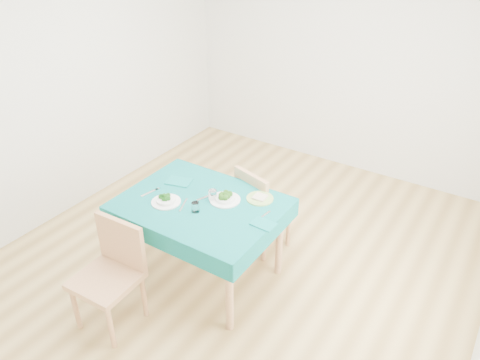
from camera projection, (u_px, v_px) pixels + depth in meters
The scene contains 16 objects.
room_shell at pixel (240, 125), 3.63m from camera, with size 4.02×4.52×2.73m.
table at pixel (202, 240), 3.95m from camera, with size 1.28×0.97×0.76m, color #096463.
chair_near at pixel (103, 267), 3.40m from camera, with size 0.44×0.48×1.10m, color tan.
chair_far at pixel (265, 201), 4.25m from camera, with size 0.40×0.44×1.00m, color tan.
bowl_near at pixel (166, 199), 3.74m from camera, with size 0.24×0.24×0.07m, color white, non-canonical shape.
bowl_far at pixel (225, 197), 3.77m from camera, with size 0.25×0.25×0.08m, color white, non-canonical shape.
fork_near at pixel (150, 192), 3.89m from camera, with size 0.02×0.17×0.00m, color silver.
knife_near at pixel (183, 205), 3.73m from camera, with size 0.01×0.19×0.00m, color silver.
fork_far at pixel (206, 197), 3.83m from camera, with size 0.02×0.18×0.00m, color silver.
knife_far at pixel (261, 217), 3.58m from camera, with size 0.02×0.22×0.00m, color silver.
napkin_near at pixel (179, 182), 4.03m from camera, with size 0.21×0.15×0.01m, color #0D6F6C.
napkin_far at pixel (264, 224), 3.50m from camera, with size 0.18×0.13×0.01m, color #0D6F6C.
tumbler_center at pixel (213, 195), 3.78m from camera, with size 0.07×0.07×0.09m, color white.
tumbler_side at pixel (195, 207), 3.63m from camera, with size 0.06×0.06×0.08m, color white.
side_plate at pixel (260, 198), 3.80m from camera, with size 0.22×0.22×0.01m, color #9AC560.
bread_slice at pixel (260, 197), 3.80m from camera, with size 0.10×0.10×0.02m, color beige.
Camera 1 is at (1.82, -2.81, 2.83)m, focal length 35.00 mm.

